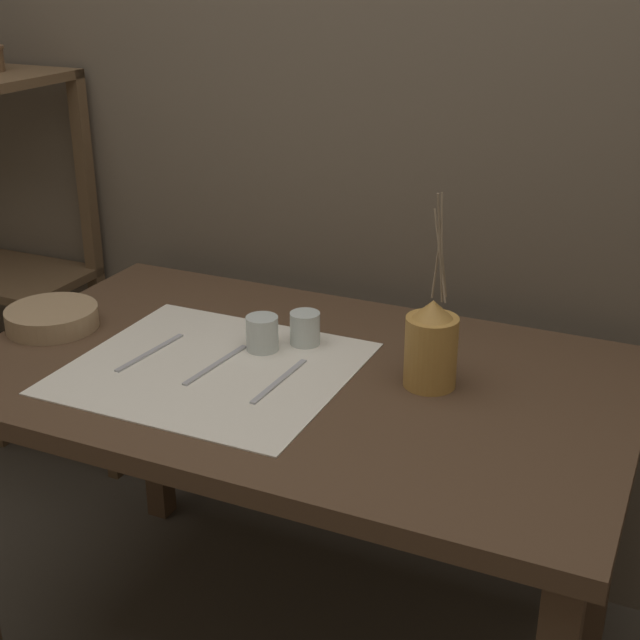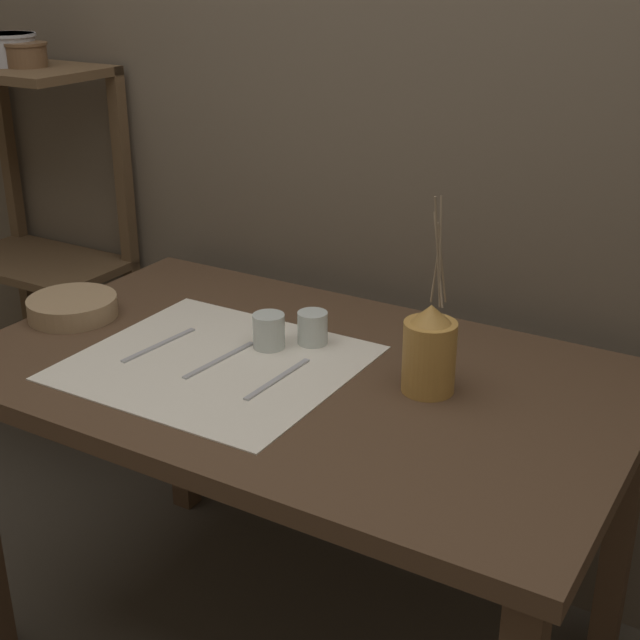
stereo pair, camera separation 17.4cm
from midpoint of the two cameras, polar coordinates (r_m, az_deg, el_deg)
stone_wall_back at (r=2.13m, az=8.45°, el=13.23°), size 7.00×0.06×2.40m
wooden_table at (r=1.86m, az=1.15°, el=-5.67°), size 1.35×0.83×0.75m
wooden_shelf_unit at (r=2.69m, az=-15.55°, el=7.20°), size 0.50×0.31×1.25m
linen_cloth at (r=1.84m, az=-4.05°, el=-2.81°), size 0.56×0.51×0.00m
pitcher_with_flowers at (r=1.72m, az=9.91°, el=-2.03°), size 0.10×0.10×0.39m
wooden_bowl at (r=2.11m, az=-13.32°, el=0.75°), size 0.20×0.20×0.05m
glass_tumbler_near at (r=1.89m, az=-0.67°, el=-0.76°), size 0.07×0.07×0.07m
glass_tumbler_far at (r=1.91m, az=2.13°, el=-0.55°), size 0.07×0.07×0.07m
fork_outer at (r=1.93m, az=-7.73°, el=-1.65°), size 0.03×0.21×0.00m
fork_inner at (r=1.85m, az=-3.78°, el=-2.62°), size 0.03×0.21×0.00m
knife_center at (r=1.76m, az=0.19°, el=-3.87°), size 0.02×0.21×0.00m
metal_pot_large at (r=2.60m, az=-17.57°, el=16.26°), size 0.16×0.16×0.08m
metal_pot_small at (r=2.55m, az=-16.41°, el=16.04°), size 0.11×0.11×0.06m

